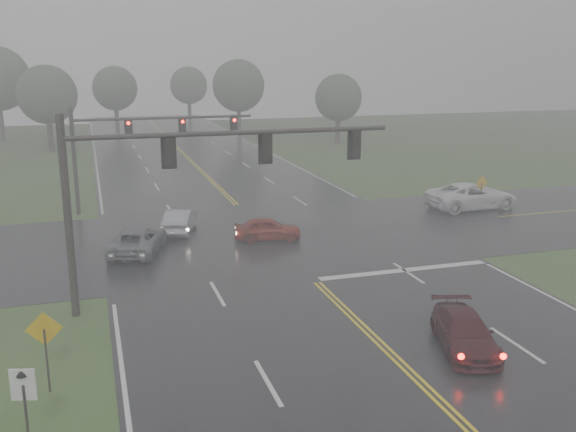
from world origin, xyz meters
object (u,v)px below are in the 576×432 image
object	(u,v)px
sedan_maroon	(463,349)
sedan_silver	(181,232)
pickup_white	(471,209)
car_grey	(138,253)
signal_gantry_near	(172,172)
sedan_red	(268,240)
signal_gantry_far	(131,138)

from	to	relation	value
sedan_maroon	sedan_silver	world-z (taller)	sedan_silver
sedan_silver	pickup_white	size ratio (longest dim) A/B	0.67
car_grey	signal_gantry_near	bearing A→B (deg)	114.58
sedan_red	car_grey	xyz separation A→B (m)	(-6.98, -0.40, 0.00)
sedan_maroon	pickup_white	xyz separation A→B (m)	(12.05, 18.25, 0.00)
sedan_silver	car_grey	world-z (taller)	car_grey
pickup_white	signal_gantry_near	distance (m)	24.29
sedan_maroon	sedan_silver	size ratio (longest dim) A/B	1.03
signal_gantry_near	car_grey	bearing A→B (deg)	97.43
sedan_silver	car_grey	distance (m)	4.35
sedan_silver	signal_gantry_far	world-z (taller)	signal_gantry_far
car_grey	sedan_red	bearing A→B (deg)	-159.61
sedan_red	signal_gantry_near	bearing A→B (deg)	153.69
car_grey	pickup_white	xyz separation A→B (m)	(21.86, 3.61, 0.00)
sedan_red	signal_gantry_far	distance (m)	12.26
signal_gantry_near	signal_gantry_far	xyz separation A→B (m)	(-0.43, 17.25, -0.72)
signal_gantry_far	car_grey	bearing A→B (deg)	-93.29
pickup_white	signal_gantry_near	size ratio (longest dim) A/B	0.47
sedan_maroon	sedan_silver	bearing A→B (deg)	128.64
car_grey	sedan_silver	bearing A→B (deg)	-110.21
sedan_silver	pickup_white	bearing A→B (deg)	-161.96
car_grey	signal_gantry_near	size ratio (longest dim) A/B	0.37
signal_gantry_near	signal_gantry_far	distance (m)	17.27
sedan_red	signal_gantry_near	xyz separation A→B (m)	(-6.00, -7.95, 5.45)
sedan_maroon	car_grey	xyz separation A→B (m)	(-9.81, 14.64, 0.00)
sedan_red	signal_gantry_far	xyz separation A→B (m)	(-6.43, 9.30, 4.73)
sedan_maroon	car_grey	bearing A→B (deg)	140.86
pickup_white	signal_gantry_far	size ratio (longest dim) A/B	0.53
sedan_silver	signal_gantry_near	distance (m)	12.40
sedan_silver	signal_gantry_far	bearing A→B (deg)	-53.95
sedan_red	car_grey	size ratio (longest dim) A/B	0.75
sedan_silver	pickup_white	world-z (taller)	pickup_white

